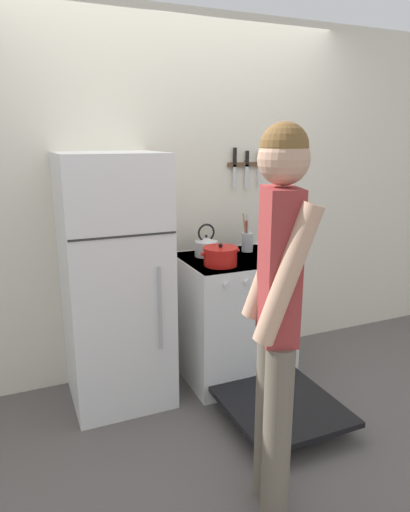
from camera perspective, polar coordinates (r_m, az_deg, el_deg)
The scene contains 9 objects.
ground_plane at distance 3.70m, azimuth -3.24°, elevation -12.96°, with size 14.00×14.00×0.00m, color #5B5654.
wall_back at distance 3.34m, azimuth -3.73°, elevation 7.10°, with size 10.00×0.06×2.55m.
refrigerator at distance 2.98m, azimuth -11.15°, elevation -3.19°, with size 0.63×0.63×1.62m.
stove_range at distance 3.31m, azimuth 3.77°, elevation -7.90°, with size 0.73×1.36×0.89m.
dutch_oven_pot at distance 3.01m, azimuth 1.94°, elevation -0.01°, with size 0.28×0.23×0.15m.
tea_kettle at distance 3.24m, azimuth 0.19°, elevation 1.25°, with size 0.21×0.16×0.23m.
utensil_jar at distance 3.39m, azimuth 5.31°, elevation 1.89°, with size 0.08×0.08×0.29m.
person at distance 1.97m, azimuth 9.05°, elevation -6.30°, with size 0.36×0.42×1.77m.
wall_knife_strip at distance 3.49m, azimuth 5.17°, elevation 11.43°, with size 0.31×0.03×0.30m.
Camera 1 is at (-1.10, -3.09, 1.70)m, focal length 32.00 mm.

